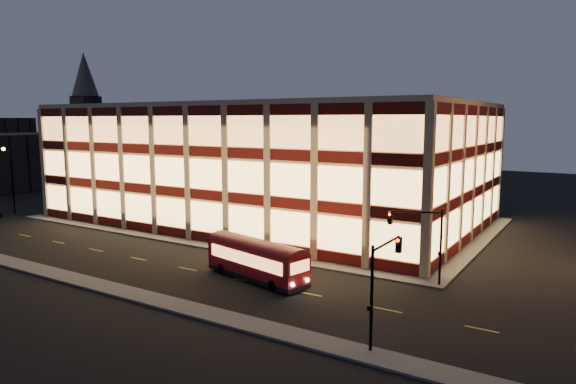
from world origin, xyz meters
The scene contains 12 objects.
ground centered at (0.00, 0.00, 0.00)m, with size 200.00×200.00×0.00m, color black.
sidewalk_office_south centered at (-3.00, 1.00, 0.07)m, with size 54.00×2.00×0.15m, color #514F4C.
sidewalk_office_east centered at (23.00, 17.00, 0.07)m, with size 2.00×30.00×0.15m, color #514F4C.
sidewalk_near centered at (0.00, -13.00, 0.07)m, with size 100.00×2.00×0.15m, color #514F4C.
office_building centered at (-2.91, 16.91, 7.25)m, with size 50.45×30.45×14.50m.
bg_building_a centered at (-62.00, 18.00, 5.00)m, with size 18.00×28.00×10.00m, color #2D2621.
church_tower centered at (-70.00, 40.00, 9.00)m, with size 5.00×5.00×18.00m, color #2D2621.
church_spire centered at (-70.00, 40.00, 23.00)m, with size 6.00×6.00×10.00m, color #4C473F.
traffic_signal_far centered at (22.21, 0.24, 4.11)m, with size 3.79×1.87×6.00m.
traffic_signal_near centered at (23.50, -11.03, 4.13)m, with size 0.32×4.45×6.00m.
street_lamp_a centered at (-34.00, 0.82, 5.47)m, with size 0.44×1.22×9.02m.
trolley_bus centered at (10.65, -5.18, 1.80)m, with size 9.88×4.55×3.25m.
Camera 1 is at (33.74, -37.36, 12.60)m, focal length 32.00 mm.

